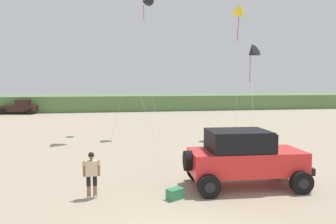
{
  "coord_description": "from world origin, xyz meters",
  "views": [
    {
      "loc": [
        -1.73,
        -6.71,
        4.02
      ],
      "look_at": [
        0.53,
        5.35,
        2.94
      ],
      "focal_mm": 32.96,
      "sensor_mm": 36.0,
      "label": 1
    }
  ],
  "objects": [
    {
      "name": "kite_green_box",
      "position": [
        8.86,
        15.23,
        6.43
      ],
      "size": [
        2.74,
        5.13,
        7.14
      ],
      "color": "black",
      "rests_on": "ground_plane"
    },
    {
      "name": "person_watching",
      "position": [
        -2.42,
        4.26,
        0.94
      ],
      "size": [
        0.62,
        0.31,
        1.67
      ],
      "color": "#8C664C",
      "rests_on": "ground_plane"
    },
    {
      "name": "distant_pickup",
      "position": [
        -13.99,
        38.89,
        0.94
      ],
      "size": [
        4.87,
        3.14,
        1.98
      ],
      "color": "black",
      "rests_on": "ground_plane"
    },
    {
      "name": "kite_pink_ribbon",
      "position": [
        7.9,
        15.41,
        9.28
      ],
      "size": [
        2.42,
        4.09,
        9.88
      ],
      "color": "yellow",
      "rests_on": "ground_plane"
    },
    {
      "name": "cooler_box",
      "position": [
        0.46,
        3.63,
        0.19
      ],
      "size": [
        0.66,
        0.58,
        0.38
      ],
      "primitive_type": "cube",
      "rotation": [
        0.0,
        0.0,
        0.49
      ],
      "color": "#2D7F51",
      "rests_on": "ground_plane"
    },
    {
      "name": "dune_ridge",
      "position": [
        4.72,
        44.17,
        1.17
      ],
      "size": [
        90.0,
        9.83,
        2.34
      ],
      "primitive_type": "cube",
      "color": "#567A47",
      "rests_on": "ground_plane"
    },
    {
      "name": "jeep",
      "position": [
        3.42,
        4.44,
        1.2
      ],
      "size": [
        4.92,
        2.64,
        2.26
      ],
      "color": "red",
      "rests_on": "ground_plane"
    },
    {
      "name": "kite_black_sled",
      "position": [
        0.98,
        16.8,
        10.25
      ],
      "size": [
        3.46,
        2.63,
        10.88
      ],
      "color": "black",
      "rests_on": "ground_plane"
    }
  ]
}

